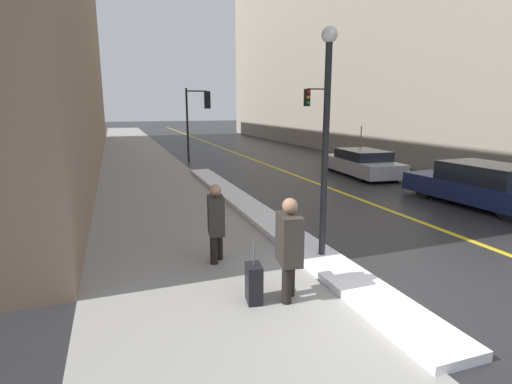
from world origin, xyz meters
TOP-DOWN VIEW (x-y plane):
  - ground_plane at (0.00, 0.00)m, footprint 160.00×160.00m
  - sidewalk_slab at (-2.00, 15.00)m, footprint 4.00×80.00m
  - road_centre_stripe at (4.00, 15.00)m, footprint 0.16×80.00m
  - snow_bank_curb at (0.25, 6.14)m, footprint 0.84×14.69m
  - building_facade_left at (-7.00, 20.00)m, footprint 6.00×36.00m
  - building_facade_right at (13.00, 22.00)m, footprint 6.00×36.00m
  - lamp_post at (0.32, 2.24)m, footprint 0.28×0.28m
  - traffic_light_near at (1.08, 17.10)m, footprint 1.31×0.32m
  - traffic_light_far at (6.95, 15.36)m, footprint 1.31×0.32m
  - pedestrian_nearside at (-0.94, 1.01)m, footprint 0.38×0.75m
  - pedestrian_trailing at (-1.60, 2.87)m, footprint 0.36×0.72m
  - parked_car_navy at (6.93, 4.51)m, footprint 1.97×4.75m
  - parked_car_silver at (6.70, 10.42)m, footprint 2.07×4.55m
  - rolling_suitcase at (-1.46, 1.10)m, footprint 0.27×0.39m

SIDE VIEW (x-z plane):
  - ground_plane at x=0.00m, z-range 0.00..0.00m
  - road_centre_stripe at x=4.00m, z-range 0.00..0.00m
  - sidewalk_slab at x=-2.00m, z-range 0.00..0.01m
  - snow_bank_curb at x=0.25m, z-range 0.00..0.14m
  - rolling_suitcase at x=-1.46m, z-range -0.17..0.78m
  - parked_car_silver at x=6.70m, z-range -0.02..1.08m
  - parked_car_navy at x=6.93m, z-range -0.03..1.24m
  - pedestrian_trailing at x=-1.60m, z-range 0.08..1.60m
  - pedestrian_nearside at x=-0.94m, z-range 0.09..1.69m
  - lamp_post at x=0.32m, z-range 0.46..4.72m
  - traffic_light_near at x=1.08m, z-range 0.86..4.71m
  - traffic_light_far at x=6.95m, z-range 0.89..4.86m
  - building_facade_left at x=-7.00m, z-range 0.00..14.11m
  - building_facade_right at x=13.00m, z-range 0.00..15.31m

